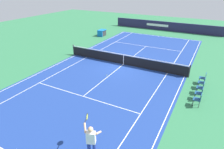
{
  "coord_description": "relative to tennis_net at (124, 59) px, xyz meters",
  "views": [
    {
      "loc": [
        15.34,
        6.99,
        6.97
      ],
      "look_at": [
        4.12,
        0.99,
        0.9
      ],
      "focal_mm": 31.16,
      "sensor_mm": 36.0,
      "label": 1
    }
  ],
  "objects": [
    {
      "name": "ground_plane",
      "position": [
        0.0,
        0.0,
        -0.49
      ],
      "size": [
        60.0,
        60.0,
        0.0
      ],
      "primitive_type": "plane",
      "color": "#2D7247"
    },
    {
      "name": "court_slab",
      "position": [
        0.0,
        0.0,
        -0.49
      ],
      "size": [
        24.2,
        11.4,
        0.0
      ],
      "primitive_type": "cube",
      "color": "navy",
      "rests_on": "ground_plane"
    },
    {
      "name": "court_line_markings",
      "position": [
        0.0,
        0.0,
        -0.49
      ],
      "size": [
        23.85,
        11.05,
        0.01
      ],
      "color": "white",
      "rests_on": "ground_plane"
    },
    {
      "name": "tennis_net",
      "position": [
        0.0,
        0.0,
        0.0
      ],
      "size": [
        0.1,
        11.7,
        1.08
      ],
      "color": "#2D2D33",
      "rests_on": "ground_plane"
    },
    {
      "name": "stadium_barrier",
      "position": [
        -15.9,
        -0.0,
        0.19
      ],
      "size": [
        0.26,
        17.0,
        1.37
      ],
      "color": "#231E47",
      "rests_on": "ground_plane"
    },
    {
      "name": "tennis_player_near",
      "position": [
        10.27,
        3.28,
        0.44
      ],
      "size": [
        0.94,
        0.91,
        1.7
      ],
      "color": "navy",
      "rests_on": "ground_plane"
    },
    {
      "name": "tennis_ball",
      "position": [
        2.85,
        -0.18,
        -0.46
      ],
      "size": [
        0.07,
        0.07,
        0.07
      ],
      "primitive_type": "sphere",
      "color": "#CCE01E",
      "rests_on": "ground_plane"
    },
    {
      "name": "spectator_chair_0",
      "position": [
        0.63,
        6.91,
        0.03
      ],
      "size": [
        0.44,
        0.44,
        0.88
      ],
      "color": "#38383D",
      "rests_on": "ground_plane"
    },
    {
      "name": "spectator_chair_1",
      "position": [
        1.46,
        6.91,
        0.03
      ],
      "size": [
        0.44,
        0.44,
        0.88
      ],
      "color": "#38383D",
      "rests_on": "ground_plane"
    },
    {
      "name": "spectator_chair_2",
      "position": [
        2.3,
        6.91,
        0.03
      ],
      "size": [
        0.44,
        0.44,
        0.88
      ],
      "color": "#38383D",
      "rests_on": "ground_plane"
    },
    {
      "name": "spectator_chair_3",
      "position": [
        3.13,
        6.91,
        0.03
      ],
      "size": [
        0.44,
        0.44,
        0.88
      ],
      "color": "#38383D",
      "rests_on": "ground_plane"
    },
    {
      "name": "spectator_chair_4",
      "position": [
        3.97,
        6.91,
        0.03
      ],
      "size": [
        0.44,
        0.44,
        0.88
      ],
      "color": "#38383D",
      "rests_on": "ground_plane"
    },
    {
      "name": "equipment_cart_tarped",
      "position": [
        -8.24,
        -7.25,
        -0.05
      ],
      "size": [
        1.25,
        0.84,
        0.85
      ],
      "color": "#2D2D33",
      "rests_on": "ground_plane"
    }
  ]
}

